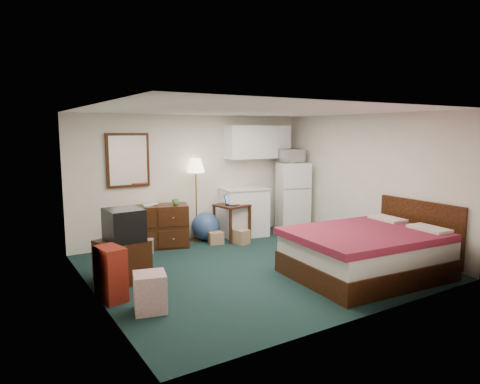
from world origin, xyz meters
TOP-DOWN VIEW (x-y plane):
  - floor at (0.00, 0.00)m, footprint 5.00×4.50m
  - ceiling at (0.00, 0.00)m, footprint 5.00×4.50m
  - walls at (0.00, 0.00)m, footprint 5.01×4.51m
  - mirror at (-1.35, 2.22)m, footprint 0.80×0.06m
  - upper_cabinets at (1.45, 2.08)m, footprint 1.50×0.35m
  - headboard at (2.46, -1.23)m, footprint 0.06×1.56m
  - dresser at (-0.93, 1.98)m, footprint 1.29×0.86m
  - floor_lamp at (-0.05, 2.05)m, footprint 0.37×0.37m
  - desk at (0.58, 1.73)m, footprint 0.66×0.66m
  - exercise_ball at (0.10, 1.96)m, footprint 0.72×0.72m
  - kitchen_counter at (0.98, 1.91)m, footprint 0.99×0.82m
  - fridge at (2.13, 1.71)m, footprint 0.79×0.79m
  - bed at (1.18, -1.23)m, footprint 2.29×1.85m
  - tv_stand at (-2.01, 0.50)m, footprint 0.76×0.80m
  - suitcase at (-2.35, -0.16)m, footprint 0.35×0.48m
  - retail_box at (-2.04, -0.75)m, footprint 0.46×0.46m
  - file_bin at (-1.26, 1.76)m, footprint 0.43×0.38m
  - cardboard_box_a at (0.14, 1.60)m, footprint 0.32×0.29m
  - cardboard_box_b at (0.57, 1.34)m, footprint 0.29×0.32m
  - laptop at (0.59, 1.67)m, footprint 0.39×0.37m
  - crt_tv at (-1.98, 0.47)m, footprint 0.54×0.58m
  - microwave at (2.10, 1.77)m, footprint 0.57×0.37m
  - book_a at (-1.15, 2.02)m, footprint 0.16×0.05m
  - book_b at (-1.01, 2.09)m, footprint 0.16×0.05m
  - mug at (-0.60, 1.81)m, footprint 0.16×0.14m

SIDE VIEW (x-z plane):
  - floor at x=0.00m, z-range -0.01..0.01m
  - cardboard_box_a at x=0.14m, z-range 0.00..0.23m
  - file_bin at x=-1.26m, z-range 0.00..0.25m
  - cardboard_box_b at x=0.57m, z-range 0.00..0.28m
  - retail_box at x=-2.04m, z-range 0.00..0.48m
  - exercise_ball at x=0.10m, z-range 0.00..0.57m
  - tv_stand at x=-2.01m, z-range 0.00..0.60m
  - bed at x=1.18m, z-range 0.00..0.69m
  - suitcase at x=-2.35m, z-range 0.00..0.71m
  - desk at x=0.58m, z-range 0.00..0.72m
  - dresser at x=-0.93m, z-range 0.00..0.80m
  - kitchen_counter at x=0.98m, z-range 0.00..0.98m
  - headboard at x=2.46m, z-range 0.05..1.05m
  - fridge at x=2.13m, z-range 0.00..1.50m
  - laptop at x=0.59m, z-range 0.72..0.93m
  - floor_lamp at x=-0.05m, z-range 0.00..1.65m
  - crt_tv at x=-1.98m, z-range 0.60..1.07m
  - mug at x=-0.60m, z-range 0.80..0.94m
  - book_b at x=-1.01m, z-range 0.80..1.02m
  - book_a at x=-1.15m, z-range 0.80..1.02m
  - walls at x=0.00m, z-range 0.00..2.50m
  - mirror at x=-1.35m, z-range 1.15..2.15m
  - microwave at x=2.10m, z-range 1.50..1.87m
  - upper_cabinets at x=1.45m, z-range 1.60..2.30m
  - ceiling at x=0.00m, z-range 2.50..2.50m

